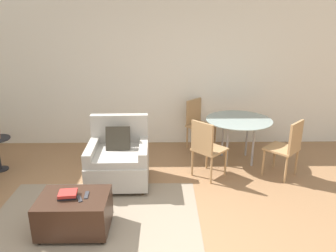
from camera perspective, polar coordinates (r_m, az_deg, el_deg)
name	(u,v)px	position (r m, az deg, el deg)	size (l,w,h in m)	color
wall_back	(157,71)	(6.03, -1.90, 9.49)	(12.00, 0.06, 2.75)	white
area_rug	(96,216)	(4.25, -12.40, -15.13)	(2.51, 1.65, 0.01)	gray
armchair	(119,159)	(4.83, -8.59, -5.74)	(0.88, 0.87, 0.94)	#B2ADA3
ottoman	(75,212)	(3.95, -15.96, -14.24)	(0.78, 0.57, 0.43)	#382319
book_stack	(68,195)	(3.85, -17.08, -11.34)	(0.22, 0.19, 0.06)	black
tv_remote_primary	(79,199)	(3.79, -15.18, -12.12)	(0.10, 0.14, 0.01)	#333338
tv_remote_secondary	(87,195)	(3.84, -14.00, -11.58)	(0.06, 0.16, 0.01)	#333338
dining_table	(239,124)	(5.49, 12.19, 0.30)	(1.08, 1.08, 0.73)	#8C9E99
dining_chair_near_left	(206,146)	(4.86, 6.64, -3.42)	(0.59, 0.59, 0.90)	tan
dining_chair_near_right	(288,145)	(5.16, 20.14, -3.16)	(0.59, 0.59, 0.90)	tan
dining_chair_far_left	(198,121)	(5.99, 5.20, 0.93)	(0.59, 0.59, 0.90)	tan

